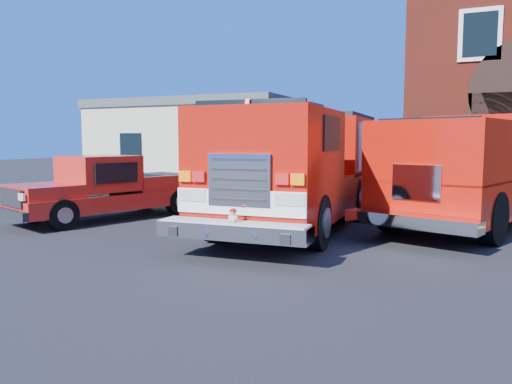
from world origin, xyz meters
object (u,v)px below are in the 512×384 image
at_px(secondary_truck, 484,165).
at_px(pickup_truck, 108,189).
at_px(side_building, 209,143).
at_px(fire_engine, 307,165).

bearing_deg(secondary_truck, pickup_truck, -159.67).
xyz_separation_m(side_building, fire_engine, (8.64, -9.81, -0.55)).
bearing_deg(secondary_truck, fire_engine, -156.33).
bearing_deg(pickup_truck, secondary_truck, 20.33).
xyz_separation_m(pickup_truck, secondary_truck, (10.28, 3.81, 0.75)).
xyz_separation_m(side_building, secondary_truck, (13.28, -7.78, -0.56)).
bearing_deg(side_building, secondary_truck, -30.36).
distance_m(side_building, pickup_truck, 12.04).
bearing_deg(fire_engine, pickup_truck, -162.52).
bearing_deg(fire_engine, secondary_truck, 23.67).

